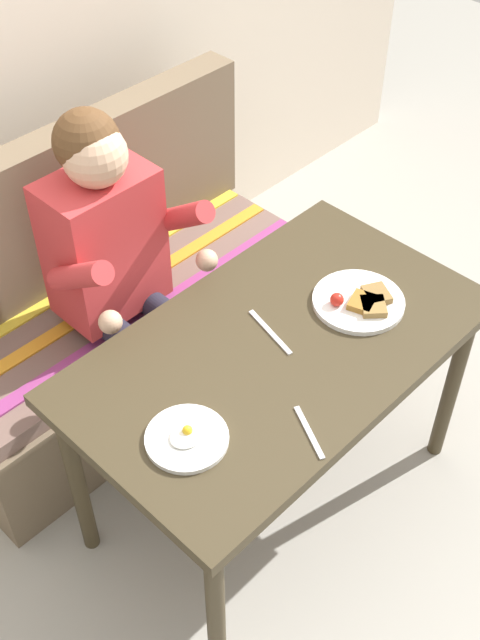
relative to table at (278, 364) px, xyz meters
name	(u,v)px	position (x,y,z in m)	size (l,w,h in m)	color
ground_plane	(272,493)	(0.00, 0.00, -0.65)	(8.00, 8.00, 0.00)	#A39E93
table	(278,364)	(0.00, 0.00, 0.00)	(1.20, 0.70, 0.73)	#3C321F
couch	(117,314)	(0.00, 0.76, -0.32)	(1.44, 0.56, 1.00)	brown
person	(119,258)	(-0.08, 0.59, 0.09)	(0.45, 0.61, 1.21)	#C73436
plate_breakfast	(361,301)	(0.28, -0.06, 0.10)	(0.27, 0.27, 0.05)	white
plate_eggs	(187,438)	(-0.40, -0.06, 0.09)	(0.21, 0.21, 0.04)	white
fork	(309,432)	(-0.17, -0.26, 0.08)	(0.01, 0.17, 0.01)	silver
knife	(270,332)	(0.02, 0.05, 0.08)	(0.01, 0.20, 0.01)	silver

